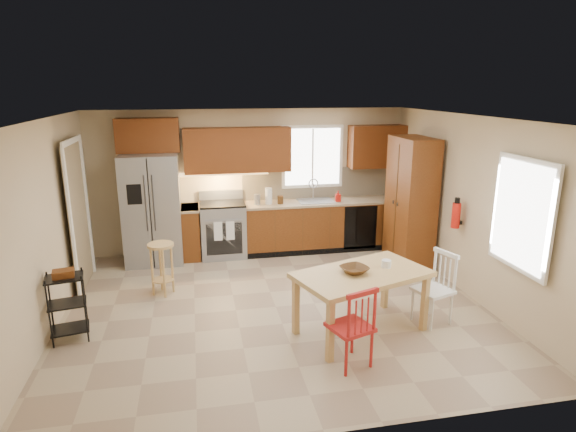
% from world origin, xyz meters
% --- Properties ---
extents(floor, '(5.50, 5.50, 0.00)m').
position_xyz_m(floor, '(0.00, 0.00, 0.00)').
color(floor, tan).
rests_on(floor, ground).
extents(ceiling, '(5.50, 5.00, 0.02)m').
position_xyz_m(ceiling, '(0.00, 0.00, 2.50)').
color(ceiling, silver).
rests_on(ceiling, ground).
extents(wall_back, '(5.50, 0.02, 2.50)m').
position_xyz_m(wall_back, '(0.00, 2.50, 1.25)').
color(wall_back, '#CCB793').
rests_on(wall_back, ground).
extents(wall_front, '(5.50, 0.02, 2.50)m').
position_xyz_m(wall_front, '(0.00, -2.50, 1.25)').
color(wall_front, '#CCB793').
rests_on(wall_front, ground).
extents(wall_left, '(0.02, 5.00, 2.50)m').
position_xyz_m(wall_left, '(-2.75, 0.00, 1.25)').
color(wall_left, '#CCB793').
rests_on(wall_left, ground).
extents(wall_right, '(0.02, 5.00, 2.50)m').
position_xyz_m(wall_right, '(2.75, 0.00, 1.25)').
color(wall_right, '#CCB793').
rests_on(wall_right, ground).
extents(refrigerator, '(0.92, 0.75, 1.82)m').
position_xyz_m(refrigerator, '(-1.70, 2.12, 0.91)').
color(refrigerator, gray).
rests_on(refrigerator, floor).
extents(range_stove, '(0.76, 0.63, 0.92)m').
position_xyz_m(range_stove, '(-0.55, 2.19, 0.46)').
color(range_stove, gray).
rests_on(range_stove, floor).
extents(base_cabinet_narrow, '(0.30, 0.60, 0.90)m').
position_xyz_m(base_cabinet_narrow, '(-1.10, 2.20, 0.45)').
color(base_cabinet_narrow, brown).
rests_on(base_cabinet_narrow, floor).
extents(base_cabinet_run, '(2.92, 0.60, 0.90)m').
position_xyz_m(base_cabinet_run, '(1.29, 2.20, 0.45)').
color(base_cabinet_run, brown).
rests_on(base_cabinet_run, floor).
extents(dishwasher, '(0.60, 0.02, 0.78)m').
position_xyz_m(dishwasher, '(1.85, 1.91, 0.45)').
color(dishwasher, black).
rests_on(dishwasher, floor).
extents(backsplash, '(2.92, 0.03, 0.55)m').
position_xyz_m(backsplash, '(1.29, 2.48, 1.18)').
color(backsplash, beige).
rests_on(backsplash, wall_back).
extents(upper_over_fridge, '(1.00, 0.35, 0.55)m').
position_xyz_m(upper_over_fridge, '(-1.70, 2.33, 2.10)').
color(upper_over_fridge, '#642C10').
rests_on(upper_over_fridge, wall_back).
extents(upper_left_block, '(1.80, 0.35, 0.75)m').
position_xyz_m(upper_left_block, '(-0.25, 2.33, 1.83)').
color(upper_left_block, '#642C10').
rests_on(upper_left_block, wall_back).
extents(upper_right_block, '(1.00, 0.35, 0.75)m').
position_xyz_m(upper_right_block, '(2.25, 2.33, 1.83)').
color(upper_right_block, '#642C10').
rests_on(upper_right_block, wall_back).
extents(window_back, '(1.12, 0.04, 1.12)m').
position_xyz_m(window_back, '(1.10, 2.48, 1.65)').
color(window_back, white).
rests_on(window_back, wall_back).
extents(sink, '(0.62, 0.46, 0.16)m').
position_xyz_m(sink, '(1.10, 2.20, 0.86)').
color(sink, gray).
rests_on(sink, base_cabinet_run).
extents(undercab_glow, '(1.60, 0.30, 0.01)m').
position_xyz_m(undercab_glow, '(-0.55, 2.30, 1.43)').
color(undercab_glow, '#FFBF66').
rests_on(undercab_glow, wall_back).
extents(soap_bottle, '(0.09, 0.09, 0.19)m').
position_xyz_m(soap_bottle, '(1.48, 2.10, 1.00)').
color(soap_bottle, red).
rests_on(soap_bottle, base_cabinet_run).
extents(paper_towel, '(0.12, 0.12, 0.28)m').
position_xyz_m(paper_towel, '(0.25, 2.15, 1.04)').
color(paper_towel, silver).
rests_on(paper_towel, base_cabinet_run).
extents(canister_steel, '(0.11, 0.11, 0.18)m').
position_xyz_m(canister_steel, '(0.05, 2.15, 0.99)').
color(canister_steel, gray).
rests_on(canister_steel, base_cabinet_run).
extents(canister_wood, '(0.10, 0.10, 0.14)m').
position_xyz_m(canister_wood, '(0.45, 2.12, 0.97)').
color(canister_wood, '#472D13').
rests_on(canister_wood, base_cabinet_run).
extents(pantry, '(0.50, 0.95, 2.10)m').
position_xyz_m(pantry, '(2.43, 1.20, 1.05)').
color(pantry, brown).
rests_on(pantry, floor).
extents(fire_extinguisher, '(0.12, 0.12, 0.36)m').
position_xyz_m(fire_extinguisher, '(2.63, 0.15, 1.10)').
color(fire_extinguisher, red).
rests_on(fire_extinguisher, wall_right).
extents(window_right, '(0.04, 1.02, 1.32)m').
position_xyz_m(window_right, '(2.68, -1.15, 1.45)').
color(window_right, white).
rests_on(window_right, wall_right).
extents(doorway, '(0.04, 0.95, 2.10)m').
position_xyz_m(doorway, '(-2.67, 1.30, 1.05)').
color(doorway, '#8C7A59').
rests_on(doorway, wall_left).
extents(dining_table, '(1.74, 1.32, 0.75)m').
position_xyz_m(dining_table, '(0.89, -0.85, 0.38)').
color(dining_table, tan).
rests_on(dining_table, floor).
extents(chair_red, '(0.54, 0.54, 0.91)m').
position_xyz_m(chair_red, '(0.54, -1.50, 0.45)').
color(chair_red, '#AD1B1A').
rests_on(chair_red, floor).
extents(chair_white, '(0.54, 0.54, 0.91)m').
position_xyz_m(chair_white, '(1.84, -0.80, 0.45)').
color(chair_white, silver).
rests_on(chair_white, floor).
extents(table_bowl, '(0.40, 0.40, 0.08)m').
position_xyz_m(table_bowl, '(0.79, -0.85, 0.76)').
color(table_bowl, '#472D13').
rests_on(table_bowl, dining_table).
extents(table_jar, '(0.14, 0.14, 0.13)m').
position_xyz_m(table_jar, '(1.23, -0.76, 0.79)').
color(table_jar, silver).
rests_on(table_jar, dining_table).
extents(bar_stool, '(0.48, 0.48, 0.75)m').
position_xyz_m(bar_stool, '(-1.50, 0.73, 0.38)').
color(bar_stool, tan).
rests_on(bar_stool, floor).
extents(utility_cart, '(0.46, 0.39, 0.82)m').
position_xyz_m(utility_cart, '(-2.50, -0.38, 0.41)').
color(utility_cart, black).
rests_on(utility_cart, floor).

